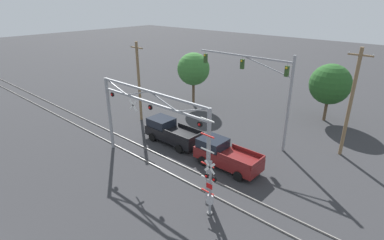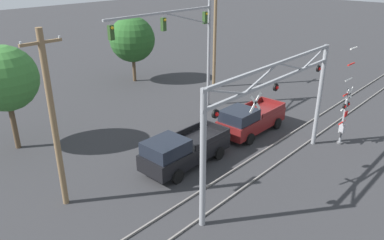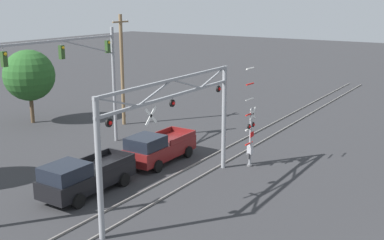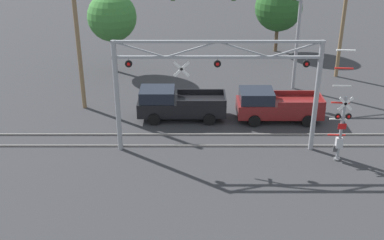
{
  "view_description": "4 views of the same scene",
  "coord_description": "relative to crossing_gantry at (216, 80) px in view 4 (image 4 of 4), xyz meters",
  "views": [
    {
      "loc": [
        15.63,
        0.71,
        12.37
      ],
      "look_at": [
        2.23,
        15.8,
        4.08
      ],
      "focal_mm": 28.0,
      "sensor_mm": 36.0,
      "label": 1
    },
    {
      "loc": [
        -15.6,
        5.07,
        10.76
      ],
      "look_at": [
        -2.4,
        17.16,
        3.12
      ],
      "focal_mm": 35.0,
      "sensor_mm": 36.0,
      "label": 2
    },
    {
      "loc": [
        -19.3,
        0.14,
        10.2
      ],
      "look_at": [
        0.74,
        13.1,
        4.13
      ],
      "focal_mm": 45.0,
      "sensor_mm": 36.0,
      "label": 3
    },
    {
      "loc": [
        -1.34,
        -10.24,
        13.05
      ],
      "look_at": [
        -1.32,
        13.77,
        1.83
      ],
      "focal_mm": 45.0,
      "sensor_mm": 36.0,
      "label": 4
    }
  ],
  "objects": [
    {
      "name": "background_tree_beyond_span",
      "position": [
        -7.57,
        13.32,
        0.31
      ],
      "size": [
        3.86,
        3.86,
        6.42
      ],
      "color": "brown",
      "rests_on": "ground_plane"
    },
    {
      "name": "pickup_truck_following",
      "position": [
        3.93,
        3.94,
        -3.16
      ],
      "size": [
        5.36,
        2.29,
        2.02
      ],
      "color": "maroon",
      "rests_on": "ground_plane"
    },
    {
      "name": "crossing_gantry",
      "position": [
        0.0,
        0.0,
        0.0
      ],
      "size": [
        11.05,
        0.29,
        6.32
      ],
      "color": "gray",
      "rests_on": "ground_plane"
    },
    {
      "name": "pickup_truck_lead",
      "position": [
        -2.28,
        4.19,
        -3.16
      ],
      "size": [
        5.58,
        2.29,
        2.02
      ],
      "color": "black",
      "rests_on": "ground_plane"
    },
    {
      "name": "background_tree_far_left_verge",
      "position": [
        6.39,
        18.93,
        -0.14
      ],
      "size": [
        4.22,
        4.22,
        6.14
      ],
      "color": "brown",
      "rests_on": "ground_plane"
    },
    {
      "name": "rail_track_near",
      "position": [
        0.01,
        0.28,
        -4.11
      ],
      "size": [
        80.0,
        0.08,
        0.1
      ],
      "primitive_type": "cube",
      "color": "gray",
      "rests_on": "ground_plane"
    },
    {
      "name": "traffic_signal_span",
      "position": [
        4.06,
        9.48,
        1.45
      ],
      "size": [
        9.46,
        0.39,
        8.25
      ],
      "color": "gray",
      "rests_on": "ground_plane"
    },
    {
      "name": "utility_pole_right",
      "position": [
        10.13,
        12.1,
        0.47
      ],
      "size": [
        1.8,
        0.28,
        8.97
      ],
      "color": "brown",
      "rests_on": "ground_plane"
    },
    {
      "name": "utility_pole_left",
      "position": [
        -8.61,
        5.89,
        0.15
      ],
      "size": [
        1.8,
        0.28,
        8.33
      ],
      "color": "brown",
      "rests_on": "ground_plane"
    },
    {
      "name": "crossing_signal_mast",
      "position": [
        6.52,
        -1.25,
        -2.13
      ],
      "size": [
        1.24,
        0.35,
        6.23
      ],
      "color": "gray",
      "rests_on": "ground_plane"
    },
    {
      "name": "rail_track_far",
      "position": [
        0.01,
        1.72,
        -4.11
      ],
      "size": [
        80.0,
        0.08,
        0.1
      ],
      "primitive_type": "cube",
      "color": "gray",
      "rests_on": "ground_plane"
    }
  ]
}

